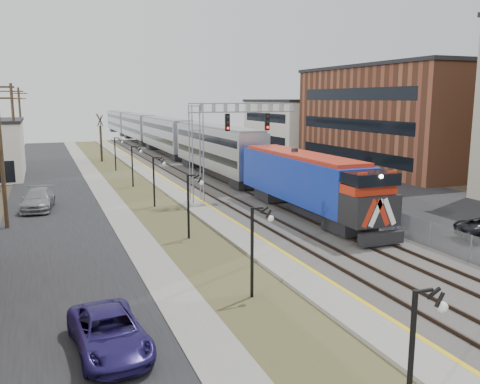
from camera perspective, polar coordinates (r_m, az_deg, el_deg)
ground at (r=18.38m, az=24.13°, el=-17.93°), size 160.00×160.00×0.00m
street_west at (r=46.83m, az=-20.37°, el=-0.62°), size 7.00×120.00×0.04m
sidewalk at (r=47.09m, az=-14.90°, el=-0.24°), size 2.00×120.00×0.08m
grass_median at (r=47.51m, az=-11.30°, el=-0.01°), size 4.00×120.00×0.06m
platform at (r=48.09m, az=-7.79°, el=0.33°), size 2.00×120.00×0.24m
ballast_bed at (r=49.47m, az=-2.16°, el=0.68°), size 8.00×120.00×0.20m
parking_lot at (r=54.56m, az=9.83°, el=1.36°), size 16.00×120.00×0.04m
platform_edge at (r=48.28m, az=-6.78°, el=0.54°), size 0.24×120.00×0.01m
track_near at (r=48.84m, az=-4.37°, el=0.74°), size 1.58×120.00×0.15m
track_far at (r=49.95m, az=-0.53°, el=0.98°), size 1.58×120.00×0.15m
train at (r=80.89m, az=-8.85°, el=6.37°), size 3.00×108.65×5.33m
signal_gantry at (r=41.33m, az=-2.65°, el=6.42°), size 9.00×1.07×8.15m
lampposts at (r=31.10m, az=-5.97°, el=-1.62°), size 0.14×62.14×4.00m
utility_poles at (r=36.32m, az=-25.25°, el=3.96°), size 0.28×80.28×10.00m
fence at (r=50.88m, az=2.31°, el=1.75°), size 0.04×120.00×1.60m
buildings_east at (r=59.61m, az=23.69°, el=7.48°), size 16.00×76.00×15.00m
bare_trees at (r=50.31m, az=-21.98°, el=3.09°), size 12.30×42.30×5.95m
car_lot_d at (r=44.52m, az=13.41°, el=0.11°), size 5.32×3.83×1.43m
car_lot_e at (r=47.41m, az=9.77°, el=0.94°), size 4.66×2.02×1.57m
car_lot_f at (r=60.29m, az=2.34°, el=3.01°), size 4.51×2.72×1.40m
car_street_a at (r=18.29m, az=-14.48°, el=-15.11°), size 2.63×5.00×1.34m
car_street_b at (r=42.16m, az=-21.74°, el=-0.82°), size 2.80×5.61×1.57m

